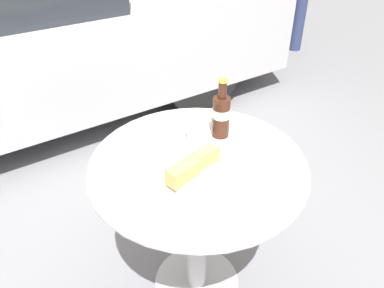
# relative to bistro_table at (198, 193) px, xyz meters

# --- Properties ---
(ground_plane) EXTENTS (30.00, 30.00, 0.00)m
(ground_plane) POSITION_rel_bistro_table_xyz_m (0.00, 0.00, -0.56)
(ground_plane) COLOR slate
(bistro_table) EXTENTS (0.79, 0.79, 0.71)m
(bistro_table) POSITION_rel_bistro_table_xyz_m (0.00, 0.00, 0.00)
(bistro_table) COLOR #B7B7BC
(bistro_table) RESTS_ON ground_plane
(cola_bottle_left) EXTENTS (0.07, 0.07, 0.24)m
(cola_bottle_left) POSITION_rel_bistro_table_xyz_m (0.17, 0.09, 0.25)
(cola_bottle_left) COLOR #3D1E14
(cola_bottle_left) RESTS_ON bistro_table
(drinking_glass) EXTENTS (0.07, 0.07, 0.12)m
(drinking_glass) POSITION_rel_bistro_table_xyz_m (0.06, 0.09, 0.21)
(drinking_glass) COLOR silver
(drinking_glass) RESTS_ON bistro_table
(lunch_plate_near) EXTENTS (0.22, 0.21, 0.07)m
(lunch_plate_near) POSITION_rel_bistro_table_xyz_m (-0.06, -0.06, 0.18)
(lunch_plate_near) COLOR white
(lunch_plate_near) RESTS_ON bistro_table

